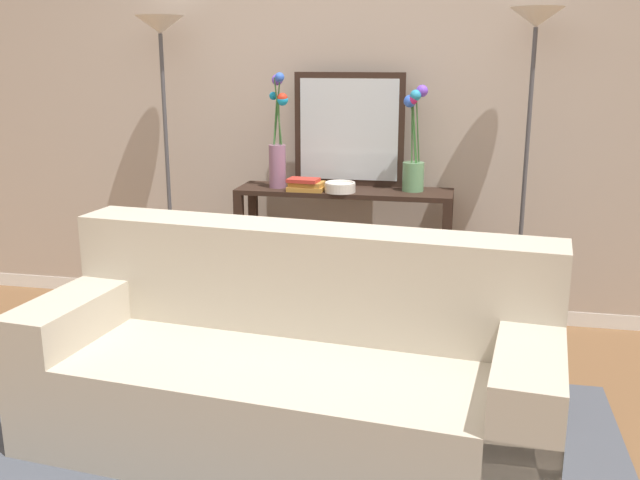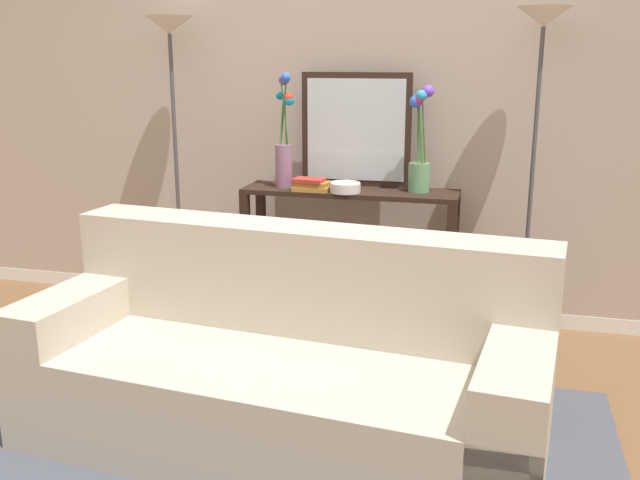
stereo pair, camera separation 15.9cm
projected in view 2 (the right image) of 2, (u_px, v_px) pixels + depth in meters
name	position (u px, v px, depth m)	size (l,w,h in m)	color
ground_plane	(245.00, 479.00, 2.76)	(16.00, 16.00, 0.02)	brown
back_wall	(355.00, 70.00, 4.26)	(12.00, 0.15, 3.00)	white
area_rug	(272.00, 459.00, 2.87)	(2.76, 1.88, 0.01)	#474C56
couch	(284.00, 372.00, 2.94)	(2.19, 1.06, 0.88)	#BCB29E
console_table	(350.00, 235.00, 4.17)	(1.24, 0.33, 0.84)	black
floor_lamp_left	(172.00, 84.00, 4.23)	(0.28, 0.28, 1.81)	#4C4C51
floor_lamp_right	(539.00, 85.00, 3.72)	(0.28, 0.28, 1.83)	#4C4C51
wall_mirror	(356.00, 130.00, 4.15)	(0.65, 0.02, 0.66)	black
vase_tall_flowers	(284.00, 143.00, 4.11)	(0.12, 0.12, 0.66)	gray
vase_short_flowers	(420.00, 154.00, 3.97)	(0.13, 0.13, 0.59)	#669E6B
fruit_bowl	(345.00, 187.00, 4.01)	(0.17, 0.17, 0.06)	silver
book_stack	(311.00, 185.00, 4.06)	(0.21, 0.15, 0.07)	#B77F33
book_row_under_console	(294.00, 311.00, 4.38)	(0.34, 0.18, 0.13)	silver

